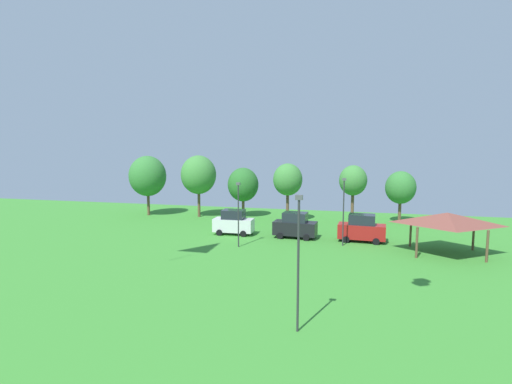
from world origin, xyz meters
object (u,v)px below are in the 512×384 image
(parked_car_second_from_left, at_px, (295,225))
(treeline_tree_2, at_px, (243,185))
(park_pavilion, at_px, (447,219))
(light_post_0, at_px, (344,208))
(treeline_tree_5, at_px, (401,188))
(light_post_1, at_px, (238,211))
(treeline_tree_4, at_px, (353,181))
(parked_car_leftmost, at_px, (234,222))
(treeline_tree_0, at_px, (148,176))
(parked_car_third_from_left, at_px, (362,228))
(light_post_2, at_px, (298,256))
(treeline_tree_3, at_px, (288,180))
(treeline_tree_1, at_px, (199,175))

(parked_car_second_from_left, height_order, treeline_tree_2, treeline_tree_2)
(park_pavilion, bearing_deg, light_post_0, 174.56)
(treeline_tree_5, bearing_deg, light_post_0, -116.14)
(parked_car_second_from_left, distance_m, light_post_1, 6.96)
(park_pavilion, bearing_deg, treeline_tree_4, 123.72)
(parked_car_leftmost, relative_size, treeline_tree_4, 0.59)
(light_post_1, bearing_deg, park_pavilion, 6.18)
(treeline_tree_2, bearing_deg, treeline_tree_4, -5.96)
(parked_car_leftmost, height_order, treeline_tree_0, treeline_tree_0)
(parked_car_second_from_left, bearing_deg, treeline_tree_4, 62.53)
(parked_car_third_from_left, distance_m, park_pavilion, 7.73)
(parked_car_leftmost, distance_m, treeline_tree_4, 15.50)
(parked_car_third_from_left, xyz_separation_m, light_post_2, (-3.38, -20.30, 2.55))
(parked_car_second_from_left, bearing_deg, park_pavilion, -8.01)
(park_pavilion, relative_size, light_post_2, 0.99)
(treeline_tree_3, bearing_deg, treeline_tree_4, 2.02)
(light_post_1, relative_size, treeline_tree_5, 0.95)
(park_pavilion, relative_size, treeline_tree_1, 0.85)
(light_post_0, bearing_deg, treeline_tree_5, 63.86)
(light_post_0, bearing_deg, treeline_tree_3, 123.00)
(treeline_tree_5, bearing_deg, treeline_tree_4, -162.54)
(parked_car_second_from_left, height_order, light_post_1, light_post_1)
(treeline_tree_2, bearing_deg, treeline_tree_1, -166.99)
(light_post_1, distance_m, treeline_tree_2, 15.80)
(light_post_2, bearing_deg, treeline_tree_1, 120.18)
(treeline_tree_0, distance_m, treeline_tree_1, 7.07)
(parked_car_third_from_left, height_order, treeline_tree_4, treeline_tree_4)
(light_post_1, height_order, treeline_tree_2, treeline_tree_2)
(parked_car_leftmost, xyz_separation_m, light_post_2, (9.62, -20.40, 2.58))
(parked_car_second_from_left, bearing_deg, light_post_1, -128.77)
(park_pavilion, relative_size, treeline_tree_0, 0.85)
(parked_car_third_from_left, distance_m, treeline_tree_2, 18.45)
(parked_car_leftmost, relative_size, treeline_tree_5, 0.66)
(parked_car_second_from_left, height_order, treeline_tree_1, treeline_tree_1)
(parked_car_third_from_left, bearing_deg, parked_car_second_from_left, -177.19)
(parked_car_third_from_left, relative_size, light_post_2, 0.66)
(park_pavilion, height_order, treeline_tree_4, treeline_tree_4)
(light_post_0, xyz_separation_m, light_post_1, (-9.30, -2.78, -0.19))
(parked_car_third_from_left, height_order, treeline_tree_2, treeline_tree_2)
(park_pavilion, distance_m, treeline_tree_2, 25.63)
(light_post_2, xyz_separation_m, treeline_tree_3, (-5.35, 29.08, 1.30))
(parked_car_leftmost, distance_m, treeline_tree_5, 20.79)
(parked_car_leftmost, relative_size, light_post_0, 0.66)
(parked_car_second_from_left, height_order, treeline_tree_3, treeline_tree_3)
(park_pavilion, distance_m, treeline_tree_3, 19.64)
(treeline_tree_4, bearing_deg, light_post_2, -94.70)
(treeline_tree_3, height_order, treeline_tree_4, treeline_tree_3)
(treeline_tree_0, xyz_separation_m, treeline_tree_1, (7.04, 0.52, 0.25))
(treeline_tree_1, relative_size, treeline_tree_3, 1.13)
(parked_car_second_from_left, height_order, parked_car_third_from_left, parked_car_third_from_left)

